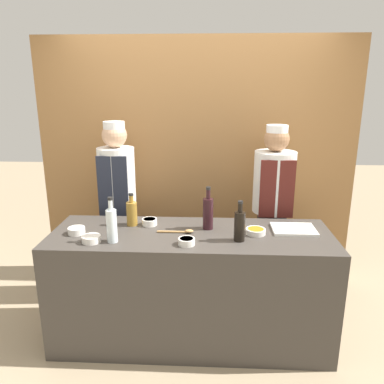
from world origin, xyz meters
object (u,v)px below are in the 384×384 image
Objects in this scene: sauce_bowl_white at (77,230)px; bottle_vinegar at (132,213)px; chef_right at (272,209)px; cutting_board at (294,229)px; wooden_spoon at (181,232)px; sauce_bowl_purple at (187,241)px; sauce_bowl_brown at (91,239)px; sauce_bowl_orange at (256,231)px; sauce_bowl_red at (150,222)px; bottle_soy at (240,225)px; bottle_clear at (112,225)px; chef_left at (118,204)px; bottle_wine at (208,213)px.

sauce_bowl_white is 0.48× the size of bottle_vinegar.
chef_right reaches higher than bottle_vinegar.
chef_right reaches higher than sauce_bowl_white.
cutting_board is 1.18× the size of wooden_spoon.
sauce_bowl_purple is 0.07× the size of chef_right.
sauce_bowl_orange is (1.17, 0.21, -0.00)m from sauce_bowl_brown.
cutting_board is at bearing 5.10° from sauce_bowl_white.
sauce_bowl_red is (0.36, 0.36, 0.00)m from sauce_bowl_brown.
bottle_soy reaches higher than sauce_bowl_brown.
bottle_clear is at bearing -101.95° from bottle_vinegar.
sauce_bowl_red is 0.16m from bottle_vinegar.
bottle_vinegar is at bearing 159.07° from wooden_spoon.
bottle_vinegar is at bearing -177.28° from sauce_bowl_red.
sauce_bowl_white is at bearing -102.79° from chef_left.
sauce_bowl_purple reaches higher than wooden_spoon.
bottle_vinegar is (-0.45, 0.36, 0.07)m from sauce_bowl_purple.
sauce_bowl_orange is at bearing 2.69° from sauce_bowl_white.
chef_left is at bearing 152.85° from sauce_bowl_orange.
wooden_spoon is (0.78, 0.05, -0.01)m from sauce_bowl_white.
sauce_bowl_orange is 1.18× the size of sauce_bowl_white.
bottle_wine is at bearing 65.25° from sauce_bowl_purple.
sauce_bowl_white is at bearing 156.25° from bottle_clear.
sauce_bowl_brown is 0.42m from bottle_vinegar.
chef_right is at bearing 30.35° from sauce_bowl_brown.
bottle_soy reaches higher than wooden_spoon.
bottle_soy is 0.82m from chef_right.
bottle_wine is at bearing 23.31° from bottle_clear.
bottle_soy is at bearing -35.05° from chef_left.
bottle_wine is 1.22× the size of wooden_spoon.
sauce_bowl_purple is 0.85m from sauce_bowl_white.
sauce_bowl_brown is at bearing -175.63° from bottle_soy.
cutting_board is 0.86m from wooden_spoon.
bottle_wine is at bearing 179.22° from cutting_board.
bottle_clear is (-0.07, -0.34, 0.03)m from bottle_vinegar.
wooden_spoon is at bearing 104.71° from sauce_bowl_purple.
bottle_vinegar is (-1.25, 0.06, 0.09)m from cutting_board.
bottle_clear is 1.49m from chef_right.
sauce_bowl_white is at bearing -176.37° from wooden_spoon.
sauce_bowl_brown is at bearing -159.75° from bottle_wine.
chef_left reaches higher than bottle_wine.
cutting_board is (0.80, 0.30, -0.02)m from sauce_bowl_purple.
bottle_wine is 0.25m from wooden_spoon.
wooden_spoon is at bearing 164.54° from bottle_soy.
bottle_clear reaches higher than sauce_bowl_white.
bottle_vinegar is (-0.14, -0.01, 0.07)m from sauce_bowl_red.
sauce_bowl_red is 1.13m from chef_right.
sauce_bowl_red is at bearing 22.07° from sauce_bowl_white.
sauce_bowl_red is 0.49m from sauce_bowl_purple.
sauce_bowl_orange is 1.05m from bottle_clear.
sauce_bowl_brown is at bearing -174.94° from bottle_clear.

